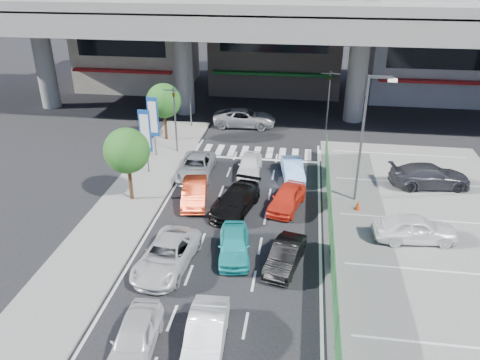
% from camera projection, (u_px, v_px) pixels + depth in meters
% --- Properties ---
extents(ground, '(120.00, 120.00, 0.00)m').
position_uv_depth(ground, '(231.00, 244.00, 25.33)').
color(ground, black).
rests_on(ground, ground).
extents(parking_lot, '(12.00, 28.00, 0.06)m').
position_uv_depth(parking_lot, '(434.00, 239.00, 25.69)').
color(parking_lot, slate).
rests_on(parking_lot, ground).
extents(sidewalk_left, '(4.00, 30.00, 0.12)m').
position_uv_depth(sidewalk_left, '(132.00, 199.00, 29.75)').
color(sidewalk_left, slate).
rests_on(sidewalk_left, ground).
extents(fence_run, '(0.16, 22.00, 1.80)m').
position_uv_depth(fence_run, '(331.00, 227.00, 25.14)').
color(fence_run, '#1C5425').
rests_on(fence_run, ground).
extents(expressway, '(64.00, 14.00, 10.75)m').
position_uv_depth(expressway, '(270.00, 21.00, 41.02)').
color(expressway, slate).
rests_on(expressway, ground).
extents(building_west, '(12.00, 10.90, 13.00)m').
position_uv_depth(building_west, '(136.00, 27.00, 52.92)').
color(building_west, gray).
rests_on(building_west, ground).
extents(building_center, '(14.00, 10.90, 15.00)m').
position_uv_depth(building_center, '(278.00, 20.00, 51.33)').
color(building_center, gray).
rests_on(building_center, ground).
extents(building_east, '(12.00, 10.90, 12.00)m').
position_uv_depth(building_east, '(429.00, 39.00, 49.06)').
color(building_east, gray).
rests_on(building_east, ground).
extents(traffic_light_left, '(1.60, 1.24, 5.20)m').
position_uv_depth(traffic_light_left, '(174.00, 104.00, 35.05)').
color(traffic_light_left, '#595B60').
rests_on(traffic_light_left, ground).
extents(traffic_light_right, '(1.60, 1.24, 5.20)m').
position_uv_depth(traffic_light_right, '(330.00, 86.00, 39.78)').
color(traffic_light_right, '#595B60').
rests_on(traffic_light_right, ground).
extents(street_lamp_right, '(1.65, 0.22, 8.00)m').
position_uv_depth(street_lamp_right, '(366.00, 129.00, 27.65)').
color(street_lamp_right, '#595B60').
rests_on(street_lamp_right, ground).
extents(street_lamp_left, '(1.65, 0.22, 8.00)m').
position_uv_depth(street_lamp_left, '(191.00, 74.00, 40.03)').
color(street_lamp_left, '#595B60').
rests_on(street_lamp_left, ground).
extents(signboard_near, '(0.80, 0.14, 4.70)m').
position_uv_depth(signboard_near, '(145.00, 133.00, 32.00)').
color(signboard_near, '#595B60').
rests_on(signboard_near, ground).
extents(signboard_far, '(0.80, 0.14, 4.70)m').
position_uv_depth(signboard_far, '(153.00, 119.00, 34.72)').
color(signboard_far, '#595B60').
rests_on(signboard_far, ground).
extents(tree_near, '(2.80, 2.80, 4.80)m').
position_uv_depth(tree_near, '(127.00, 151.00, 28.28)').
color(tree_near, '#382314').
rests_on(tree_near, ground).
extents(tree_far, '(2.80, 2.80, 4.80)m').
position_uv_depth(tree_far, '(164.00, 101.00, 37.72)').
color(tree_far, '#382314').
rests_on(tree_far, ground).
extents(van_white_back_left, '(1.89, 4.13, 1.37)m').
position_uv_depth(van_white_back_left, '(135.00, 338.00, 18.25)').
color(van_white_back_left, silver).
rests_on(van_white_back_left, ground).
extents(hatch_white_back_mid, '(1.70, 4.27, 1.38)m').
position_uv_depth(hatch_white_back_mid, '(206.00, 336.00, 18.34)').
color(hatch_white_back_mid, white).
rests_on(hatch_white_back_mid, ground).
extents(sedan_white_mid_left, '(2.78, 5.17, 1.38)m').
position_uv_depth(sedan_white_mid_left, '(167.00, 255.00, 23.17)').
color(sedan_white_mid_left, silver).
rests_on(sedan_white_mid_left, ground).
extents(taxi_teal_mid, '(2.14, 4.12, 1.34)m').
position_uv_depth(taxi_teal_mid, '(234.00, 244.00, 24.07)').
color(taxi_teal_mid, '#1FAEAF').
rests_on(taxi_teal_mid, ground).
extents(hatch_black_mid_right, '(2.11, 3.96, 1.24)m').
position_uv_depth(hatch_black_mid_right, '(285.00, 256.00, 23.26)').
color(hatch_black_mid_right, black).
rests_on(hatch_black_mid_right, ground).
extents(taxi_orange_left, '(2.11, 4.30, 1.36)m').
position_uv_depth(taxi_orange_left, '(194.00, 192.00, 29.24)').
color(taxi_orange_left, red).
rests_on(taxi_orange_left, ground).
extents(sedan_black_mid, '(2.95, 5.07, 1.38)m').
position_uv_depth(sedan_black_mid, '(236.00, 201.00, 28.23)').
color(sedan_black_mid, black).
rests_on(sedan_black_mid, ground).
extents(taxi_orange_right, '(2.54, 4.28, 1.37)m').
position_uv_depth(taxi_orange_right, '(287.00, 198.00, 28.60)').
color(taxi_orange_right, red).
rests_on(taxi_orange_right, ground).
extents(wagon_silver_front_left, '(2.49, 4.99, 1.36)m').
position_uv_depth(wagon_silver_front_left, '(196.00, 167.00, 32.73)').
color(wagon_silver_front_left, '#94969B').
rests_on(wagon_silver_front_left, ground).
extents(sedan_white_front_mid, '(1.63, 3.91, 1.32)m').
position_uv_depth(sedan_white_front_mid, '(250.00, 165.00, 33.08)').
color(sedan_white_front_mid, white).
rests_on(sedan_white_front_mid, ground).
extents(kei_truck_front_right, '(1.94, 4.00, 1.26)m').
position_uv_depth(kei_truck_front_right, '(293.00, 169.00, 32.43)').
color(kei_truck_front_right, '#71A7F2').
rests_on(kei_truck_front_right, ground).
extents(crossing_wagon_silver, '(5.62, 2.71, 1.54)m').
position_uv_depth(crossing_wagon_silver, '(245.00, 118.00, 42.02)').
color(crossing_wagon_silver, '#97989E').
rests_on(crossing_wagon_silver, ground).
extents(parked_sedan_white, '(4.55, 2.18, 1.50)m').
position_uv_depth(parked_sedan_white, '(415.00, 228.00, 25.23)').
color(parked_sedan_white, white).
rests_on(parked_sedan_white, parking_lot).
extents(parked_sedan_dgrey, '(5.50, 2.83, 1.53)m').
position_uv_depth(parked_sedan_dgrey, '(430.00, 176.00, 31.07)').
color(parked_sedan_dgrey, '#2D2C31').
rests_on(parked_sedan_dgrey, parking_lot).
extents(traffic_cone, '(0.36, 0.36, 0.66)m').
position_uv_depth(traffic_cone, '(358.00, 205.00, 28.41)').
color(traffic_cone, '#EB450D').
rests_on(traffic_cone, parking_lot).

